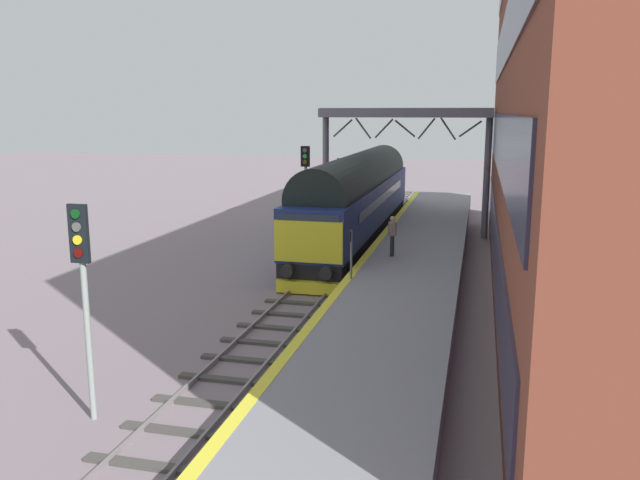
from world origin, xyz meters
The scene contains 11 objects.
ground_plane centered at (0.00, 0.00, 0.00)m, with size 140.00×140.00×0.00m, color slate.
track_main centered at (0.00, 0.00, 0.06)m, with size 2.50×60.00×0.15m.
station_platform centered at (3.60, 0.00, 0.50)m, with size 4.00×44.00×1.01m.
station_building centered at (9.76, -1.51, 7.36)m, with size 5.99×32.89×14.72m.
diesel_locomotive centered at (0.00, 7.13, 2.49)m, with size 2.74×20.33×4.68m.
signal_post_near centered at (-2.10, -13.81, 3.19)m, with size 0.44×0.22×4.90m.
signal_post_mid centered at (-2.10, 4.61, 3.29)m, with size 0.44×0.22×5.18m.
signal_post_far centered at (-2.10, 12.81, 2.61)m, with size 0.44×0.22×4.02m.
platform_number_sign centered at (1.86, -3.97, 2.17)m, with size 0.10×0.44×1.72m.
waiting_passenger centered at (2.77, 0.09, 1.99)m, with size 0.36×0.51×1.64m.
overhead_footbridge centered at (2.05, 10.10, 6.20)m, with size 9.30×2.00×6.99m.
Camera 1 is at (6.10, -25.67, 6.82)m, focal length 36.25 mm.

